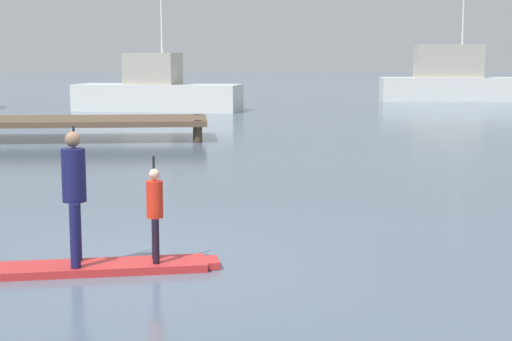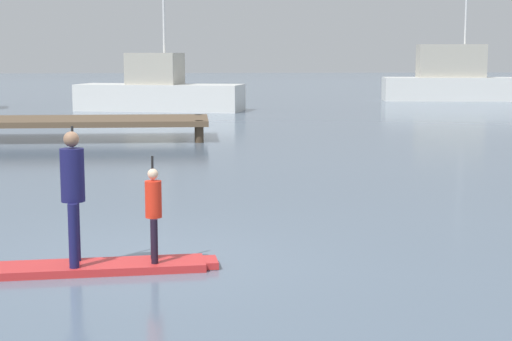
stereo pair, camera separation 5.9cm
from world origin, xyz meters
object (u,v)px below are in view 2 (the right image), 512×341
Objects in this scene: paddleboard_near at (99,267)px; paddler_child_solo at (154,209)px; fishing_boat_white_large at (459,80)px; trawler_grey_distant at (159,91)px; paddler_adult at (73,189)px.

paddleboard_near is 1.02m from paddler_child_solo.
fishing_boat_white_large reaches higher than paddler_child_solo.
trawler_grey_distant is (-1.18, 30.20, 0.22)m from paddler_child_solo.
trawler_grey_distant reaches higher than paddler_child_solo.
paddleboard_near is 30.29m from trawler_grey_distant.
trawler_grey_distant is (-17.94, -7.55, -0.25)m from fishing_boat_white_large.
paddler_child_solo is 0.16× the size of trawler_grey_distant.
fishing_boat_white_large is at bearing 66.06° from paddler_child_solo.
paddler_adult is 41.80m from fishing_boat_white_large.
fishing_boat_white_large is 1.16× the size of trawler_grey_distant.
paddler_child_solo is at bearing 4.93° from paddler_adult.
paddler_child_solo is at bearing -87.76° from trawler_grey_distant.
paddleboard_near is at bearing 3.47° from paddler_adult.
fishing_boat_white_large is at bearing 64.86° from paddler_adult.
paddleboard_near is at bearing -114.80° from fishing_boat_white_large.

